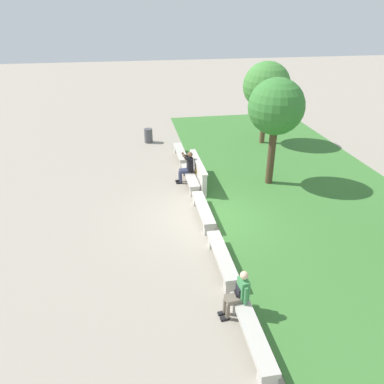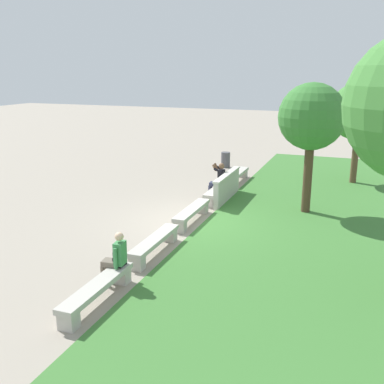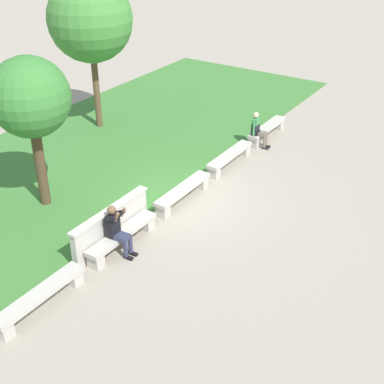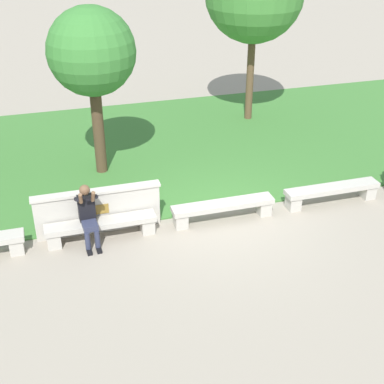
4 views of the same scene
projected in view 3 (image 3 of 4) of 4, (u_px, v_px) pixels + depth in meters
ground_plane at (183, 201)px, 15.66m from camera, size 80.00×80.00×0.00m
grass_strip at (74, 164)px, 17.73m from camera, size 25.37×8.00×0.03m
bench_main at (40, 297)px, 11.49m from camera, size 2.36×0.40×0.45m
bench_near at (122, 236)px, 13.50m from camera, size 2.36×0.40×0.45m
bench_mid at (183, 192)px, 15.51m from camera, size 2.36×0.40×0.45m
bench_far at (230, 157)px, 17.51m from camera, size 2.36×0.40×0.45m
bench_end at (267, 129)px, 19.52m from camera, size 2.36×0.40×0.45m
backrest_wall_with_plaque at (111, 226)px, 13.56m from camera, size 2.76×0.24×1.01m
person_photographer at (117, 228)px, 13.07m from camera, size 0.49×0.74×1.32m
person_distant at (258, 129)px, 18.66m from camera, size 0.48×0.70×1.26m
backpack at (256, 130)px, 18.68m from camera, size 0.28×0.24×0.43m
tree_left_background at (30, 99)px, 13.96m from camera, size 2.16×2.16×4.31m
tree_right_background at (90, 20)px, 18.62m from camera, size 3.00×3.00×5.51m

